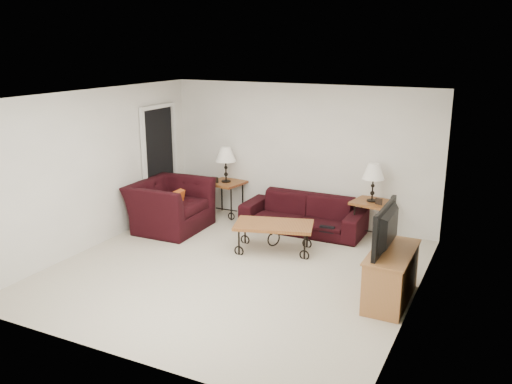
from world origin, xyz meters
TOP-DOWN VIEW (x-y plane):
  - ground at (0.00, 0.00)m, footprint 5.00×5.00m
  - wall_back at (0.00, 2.50)m, footprint 5.00×0.02m
  - wall_front at (0.00, -2.50)m, footprint 5.00×0.02m
  - wall_left at (-2.50, 0.00)m, footprint 0.02×5.00m
  - wall_right at (2.50, 0.00)m, footprint 0.02×5.00m
  - ceiling at (0.00, 0.00)m, footprint 5.00×5.00m
  - doorway at (-2.47, 1.65)m, footprint 0.08×0.94m
  - sofa at (0.26, 2.02)m, footprint 2.13×0.83m
  - side_table_left at (-1.36, 2.20)m, footprint 0.69×0.69m
  - side_table_right at (1.41, 2.20)m, footprint 0.68×0.68m
  - lamp_left at (-1.36, 2.20)m, footprint 0.43×0.43m
  - lamp_right at (1.41, 2.20)m, footprint 0.42×0.42m
  - photo_frame_left at (-1.51, 2.05)m, footprint 0.13×0.02m
  - photo_frame_right at (1.56, 2.05)m, footprint 0.13×0.06m
  - coffee_table at (0.20, 0.93)m, footprint 1.35×0.97m
  - armchair at (-1.88, 1.09)m, footprint 1.17×1.33m
  - throw_pillow at (-1.73, 1.04)m, footprint 0.11×0.39m
  - tv_stand at (2.23, 0.03)m, footprint 0.47×1.13m
  - television at (2.21, 0.03)m, footprint 0.13×1.01m
  - backpack at (0.84, 1.79)m, footprint 0.46×0.40m

SIDE VIEW (x-z plane):
  - ground at x=0.00m, z-range 0.00..0.00m
  - coffee_table at x=0.20m, z-range 0.00..0.45m
  - backpack at x=0.84m, z-range 0.00..0.49m
  - sofa at x=0.26m, z-range 0.00..0.62m
  - side_table_right at x=1.41m, z-range 0.00..0.64m
  - side_table_left at x=-1.36m, z-range 0.00..0.66m
  - tv_stand at x=2.23m, z-range 0.00..0.68m
  - armchair at x=-1.88m, z-range 0.00..0.85m
  - throw_pillow at x=-1.73m, z-range 0.33..0.71m
  - photo_frame_right at x=1.56m, z-range 0.64..0.75m
  - photo_frame_left at x=-1.51m, z-range 0.66..0.77m
  - lamp_right at x=1.41m, z-range 0.64..1.28m
  - television at x=2.21m, z-range 0.68..1.26m
  - lamp_left at x=-1.36m, z-range 0.66..1.32m
  - doorway at x=-2.47m, z-range 0.00..2.04m
  - wall_back at x=0.00m, z-range 0.00..2.50m
  - wall_front at x=0.00m, z-range 0.00..2.50m
  - wall_left at x=-2.50m, z-range 0.00..2.50m
  - wall_right at x=2.50m, z-range 0.00..2.50m
  - ceiling at x=0.00m, z-range 2.50..2.50m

